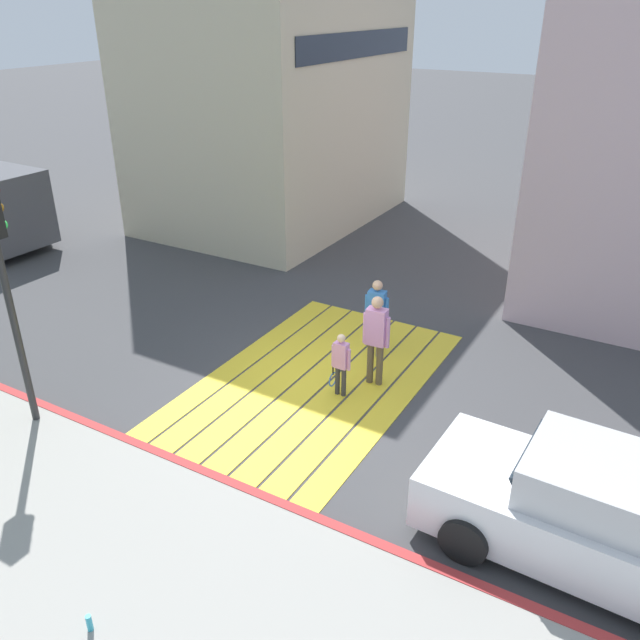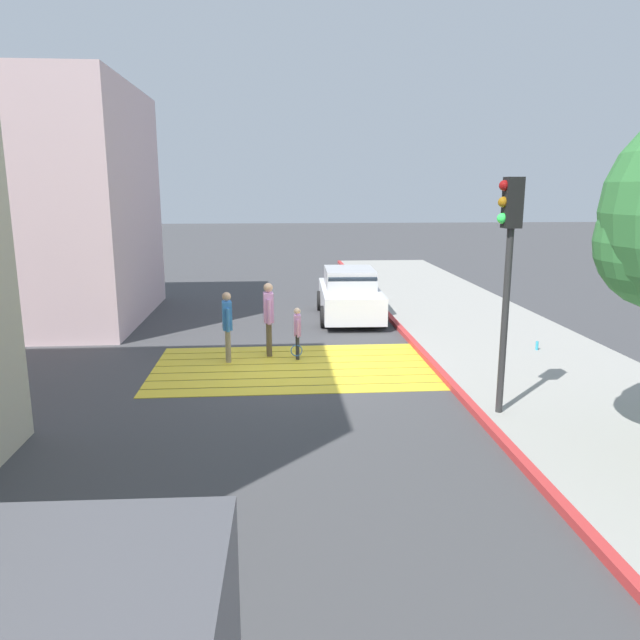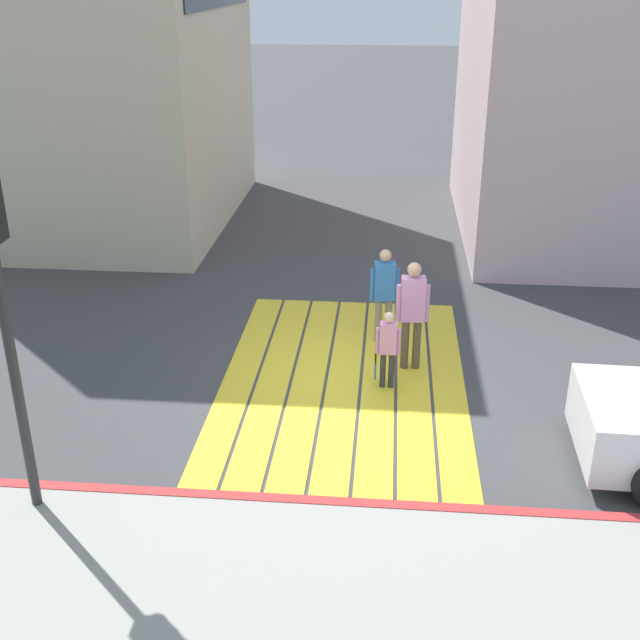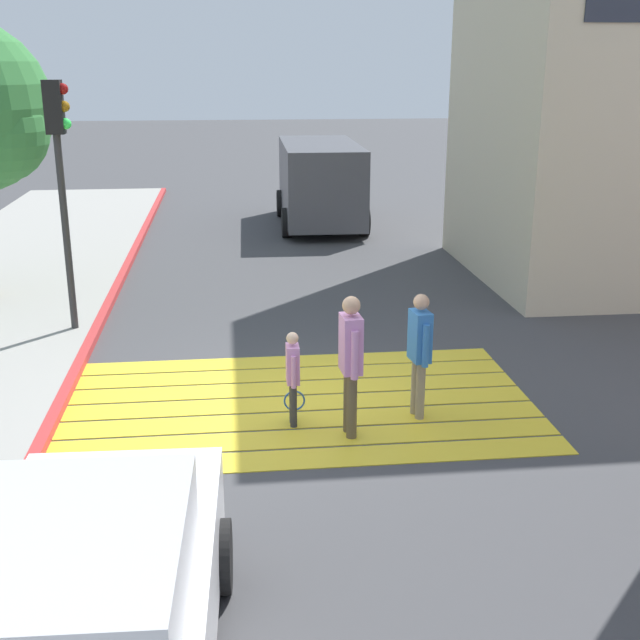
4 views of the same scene
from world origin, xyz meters
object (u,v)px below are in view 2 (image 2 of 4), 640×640
pedestrian_adult_trailing (227,322)px  pedestrian_child_with_racket (297,331)px  water_bottle (537,346)px  car_parked_near_curb (350,295)px  pedestrian_adult_lead (269,314)px  traffic_light_corner (508,250)px

pedestrian_adult_trailing → pedestrian_child_with_racket: bearing=-177.2°
water_bottle → pedestrian_adult_trailing: (7.62, 0.04, 0.75)m
car_parked_near_curb → pedestrian_adult_trailing: size_ratio=2.58×
car_parked_near_curb → pedestrian_adult_lead: 5.01m
car_parked_near_curb → pedestrian_child_with_racket: 5.04m
pedestrian_adult_trailing → pedestrian_adult_lead: bearing=-154.8°
traffic_light_corner → water_bottle: 5.56m
car_parked_near_curb → pedestrian_adult_trailing: (3.52, 4.76, 0.25)m
pedestrian_adult_lead → pedestrian_adult_trailing: size_ratio=1.08×
pedestrian_adult_lead → pedestrian_adult_trailing: pedestrian_adult_lead is taller
water_bottle → pedestrian_child_with_racket: 5.99m
water_bottle → pedestrian_adult_lead: 6.72m
car_parked_near_curb → traffic_light_corner: (-1.58, 8.79, 2.30)m
pedestrian_child_with_racket → pedestrian_adult_trailing: bearing=2.8°
traffic_light_corner → pedestrian_adult_trailing: traffic_light_corner is taller
car_parked_near_curb → pedestrian_child_with_racket: bearing=68.3°
water_bottle → pedestrian_adult_trailing: bearing=0.3°
car_parked_near_curb → pedestrian_child_with_racket: (1.86, 4.68, -0.02)m
traffic_light_corner → pedestrian_adult_trailing: 6.81m
pedestrian_adult_lead → car_parked_near_curb: bearing=-120.6°
car_parked_near_curb → pedestrian_adult_lead: bearing=59.4°
traffic_light_corner → pedestrian_adult_trailing: (5.09, -4.03, -2.05)m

